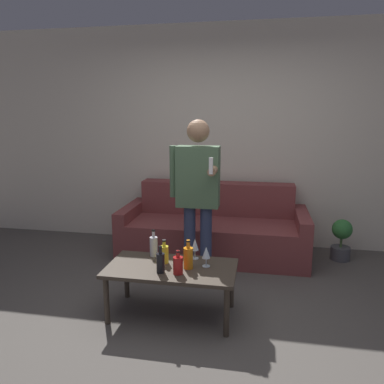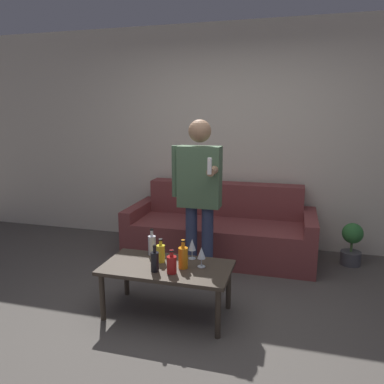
{
  "view_description": "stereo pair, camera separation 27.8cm",
  "coord_description": "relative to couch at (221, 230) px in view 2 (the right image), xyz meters",
  "views": [
    {
      "loc": [
        0.46,
        -2.52,
        1.65
      ],
      "look_at": [
        -0.15,
        0.72,
        0.95
      ],
      "focal_mm": 35.0,
      "sensor_mm": 36.0,
      "label": 1
    },
    {
      "loc": [
        0.73,
        -2.46,
        1.65
      ],
      "look_at": [
        -0.15,
        0.72,
        0.95
      ],
      "focal_mm": 35.0,
      "sensor_mm": 36.0,
      "label": 2
    }
  ],
  "objects": [
    {
      "name": "potted_plant",
      "position": [
        1.45,
        0.07,
        -0.04
      ],
      "size": [
        0.22,
        0.22,
        0.47
      ],
      "color": "#4C4C51",
      "rests_on": "ground_plane"
    },
    {
      "name": "ground_plane",
      "position": [
        0.07,
        -1.7,
        -0.29
      ],
      "size": [
        16.0,
        16.0,
        0.0
      ],
      "primitive_type": "plane",
      "color": "#514C47"
    },
    {
      "name": "coffee_table",
      "position": [
        -0.16,
        -1.46,
        0.09
      ],
      "size": [
        1.05,
        0.55,
        0.43
      ],
      "color": "#3D3328",
      "rests_on": "ground_plane"
    },
    {
      "name": "bottle_red",
      "position": [
        -0.22,
        -1.58,
        0.22
      ],
      "size": [
        0.06,
        0.06,
        0.22
      ],
      "color": "black",
      "rests_on": "coffee_table"
    },
    {
      "name": "bottle_dark",
      "position": [
        -0.02,
        -1.46,
        0.23
      ],
      "size": [
        0.08,
        0.08,
        0.24
      ],
      "color": "orange",
      "rests_on": "coffee_table"
    },
    {
      "name": "bottle_green",
      "position": [
        -0.08,
        -1.58,
        0.21
      ],
      "size": [
        0.08,
        0.08,
        0.19
      ],
      "color": "#B21E1E",
      "rests_on": "coffee_table"
    },
    {
      "name": "person_standing_front",
      "position": [
        -0.06,
        -0.79,
        0.65
      ],
      "size": [
        0.48,
        0.41,
        1.59
      ],
      "color": "navy",
      "rests_on": "ground_plane"
    },
    {
      "name": "bottle_orange",
      "position": [
        -0.37,
        -1.26,
        0.23
      ],
      "size": [
        0.07,
        0.07,
        0.24
      ],
      "color": "silver",
      "rests_on": "coffee_table"
    },
    {
      "name": "wall_back",
      "position": [
        0.07,
        0.47,
        1.06
      ],
      "size": [
        8.0,
        0.06,
        2.7
      ],
      "color": "beige",
      "rests_on": "ground_plane"
    },
    {
      "name": "bottle_yellow",
      "position": [
        -0.24,
        -1.39,
        0.21
      ],
      "size": [
        0.07,
        0.07,
        0.2
      ],
      "color": "yellow",
      "rests_on": "coffee_table"
    },
    {
      "name": "wine_glass_near",
      "position": [
        -0.0,
        -1.25,
        0.26
      ],
      "size": [
        0.06,
        0.06,
        0.18
      ],
      "color": "silver",
      "rests_on": "coffee_table"
    },
    {
      "name": "wine_glass_far",
      "position": [
        0.11,
        -1.4,
        0.25
      ],
      "size": [
        0.07,
        0.07,
        0.17
      ],
      "color": "silver",
      "rests_on": "coffee_table"
    },
    {
      "name": "couch",
      "position": [
        0.0,
        0.0,
        0.0
      ],
      "size": [
        2.14,
        0.88,
        0.82
      ],
      "color": "brown",
      "rests_on": "ground_plane"
    }
  ]
}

